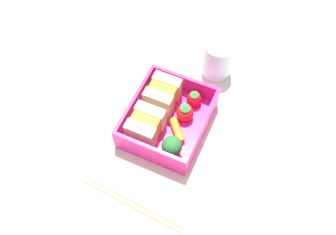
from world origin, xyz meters
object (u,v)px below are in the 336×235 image
broccoli_floret (172,146)px  strawberry_left (194,99)px  sandwich_left (146,125)px  strawberry_far_left (185,112)px  chopstick_pair (132,202)px  drinking_glass (218,59)px  sandwich_center_left (163,94)px  carrot_stick_far_left (177,130)px  folded_napkin (250,145)px

broccoli_floret → strawberry_left: 11.35cm
sandwich_left → strawberry_far_left: 7.65cm
chopstick_pair → drinking_glass: size_ratio=2.42×
broccoli_floret → drinking_glass: 21.00cm
sandwich_center_left → sandwich_left: bearing=180.0°
carrot_stick_far_left → strawberry_left: bearing=-3.0°
strawberry_left → folded_napkin: (-3.43, -12.44, -2.53)cm
sandwich_center_left → broccoli_floret: 10.90cm
sandwich_center_left → drinking_glass: 13.42cm
sandwich_left → folded_napkin: size_ratio=0.49×
strawberry_far_left → strawberry_left: (3.55, -0.34, -0.18)cm
sandwich_left → strawberry_far_left: bearing=-41.8°
carrot_stick_far_left → chopstick_pair: size_ratio=0.25×
sandwich_center_left → carrot_stick_far_left: sandwich_center_left is taller
broccoli_floret → strawberry_far_left: 7.83cm
sandwich_left → strawberry_left: size_ratio=1.74×
strawberry_far_left → chopstick_pair: 18.35cm
carrot_stick_far_left → strawberry_left: strawberry_left is taller
broccoli_floret → strawberry_far_left: broccoli_floret is taller
strawberry_left → sandwich_left: bearing=149.6°
sandwich_center_left → strawberry_left: 5.87cm
sandwich_center_left → chopstick_pair: size_ratio=0.32×
carrot_stick_far_left → folded_napkin: size_ratio=0.39×
broccoli_floret → carrot_stick_far_left: bearing=11.4°
sandwich_center_left → broccoli_floret: (-9.17, -5.88, 0.45)cm
strawberry_left → drinking_glass: drinking_glass is taller
sandwich_left → strawberry_left: 10.74cm
strawberry_far_left → drinking_glass: size_ratio=0.48×
sandwich_left → sandwich_center_left: 7.14cm
strawberry_far_left → sandwich_left: bearing=138.2°
strawberry_far_left → folded_napkin: 13.07cm
strawberry_left → folded_napkin: bearing=-105.4°
strawberry_left → chopstick_pair: 21.86cm
drinking_glass → folded_napkin: drinking_glass is taller
sandwich_center_left → strawberry_far_left: bearing=-106.1°
sandwich_left → drinking_glass: 20.01cm
sandwich_left → strawberry_left: (9.23, -5.41, -0.91)cm
folded_napkin → sandwich_left: bearing=108.0°
sandwich_center_left → drinking_glass: drinking_glass is taller
carrot_stick_far_left → drinking_glass: (16.80, -1.30, 1.95)cm
strawberry_left → chopstick_pair: bearing=174.4°
strawberry_left → folded_napkin: strawberry_left is taller
sandwich_left → drinking_glass: (18.97, -6.34, 0.26)cm
sandwich_left → carrot_stick_far_left: sandwich_left is taller
sandwich_center_left → folded_napkin: bearing=-94.3°
strawberry_left → drinking_glass: bearing=-5.4°
strawberry_far_left → folded_napkin: bearing=-89.4°
sandwich_center_left → strawberry_far_left: 5.33cm
sandwich_left → sandwich_center_left: bearing=0.0°
broccoli_floret → folded_napkin: broccoli_floret is taller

